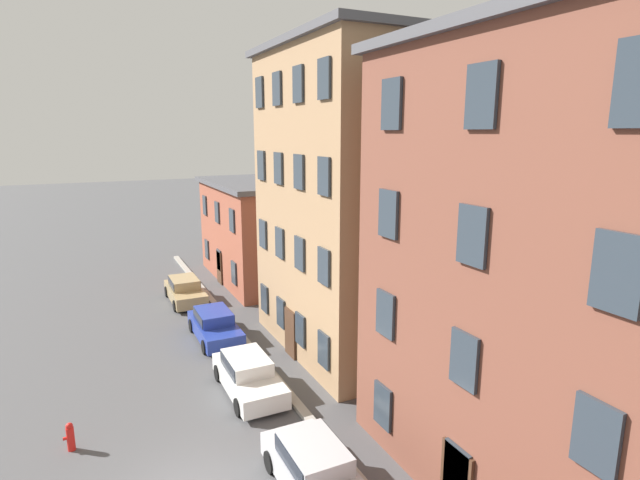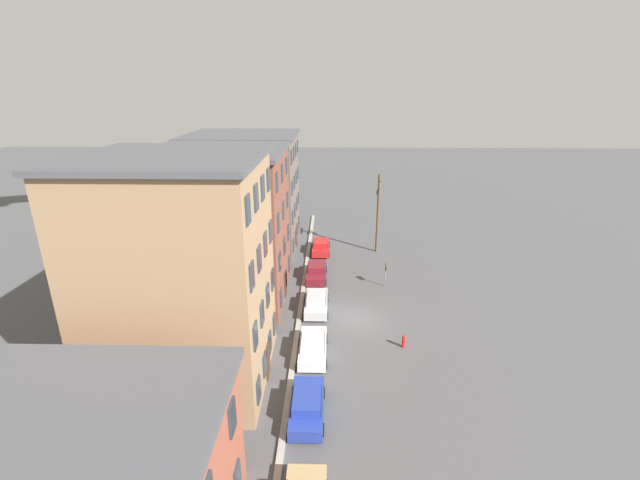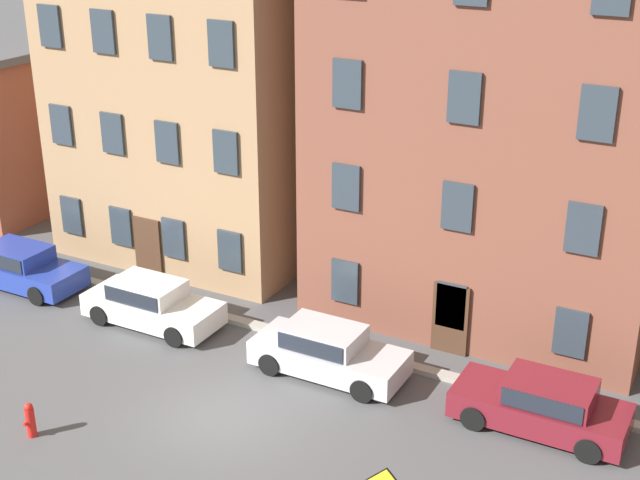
{
  "view_description": "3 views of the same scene",
  "coord_description": "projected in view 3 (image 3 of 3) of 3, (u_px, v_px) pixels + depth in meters",
  "views": [
    {
      "loc": [
        12.55,
        -2.07,
        10.0
      ],
      "look_at": [
        -1.54,
        4.74,
        6.62
      ],
      "focal_mm": 28.0,
      "sensor_mm": 36.0,
      "label": 1
    },
    {
      "loc": [
        -29.51,
        2.15,
        17.19
      ],
      "look_at": [
        1.03,
        2.89,
        6.2
      ],
      "focal_mm": 24.0,
      "sensor_mm": 36.0,
      "label": 2
    },
    {
      "loc": [
        11.62,
        -16.25,
        13.29
      ],
      "look_at": [
        0.37,
        4.65,
        3.37
      ],
      "focal_mm": 50.0,
      "sensor_mm": 36.0,
      "label": 3
    }
  ],
  "objects": [
    {
      "name": "car_white",
      "position": [
        151.0,
        302.0,
        27.88
      ],
      "size": [
        4.4,
        1.92,
        1.43
      ],
      "color": "silver",
      "rests_on": "ground_plane"
    },
    {
      "name": "car_maroon",
      "position": [
        543.0,
        403.0,
        22.59
      ],
      "size": [
        4.4,
        1.92,
        1.43
      ],
      "color": "maroon",
      "rests_on": "ground_plane"
    },
    {
      "name": "car_blue",
      "position": [
        21.0,
        265.0,
        30.43
      ],
      "size": [
        4.4,
        1.92,
        1.43
      ],
      "color": "#233899",
      "rests_on": "ground_plane"
    },
    {
      "name": "ground_plane",
      "position": [
        224.0,
        415.0,
        23.41
      ],
      "size": [
        200.0,
        200.0,
        0.0
      ],
      "primitive_type": "plane",
      "color": "#4C4C4F"
    },
    {
      "name": "fire_hydrant",
      "position": [
        30.0,
        420.0,
        22.38
      ],
      "size": [
        0.24,
        0.34,
        0.96
      ],
      "color": "red",
      "rests_on": "ground_plane"
    },
    {
      "name": "kerb_strip",
      "position": [
        307.0,
        339.0,
        27.03
      ],
      "size": [
        56.0,
        0.36,
        0.16
      ],
      "primitive_type": "cube",
      "color": "#9E998E",
      "rests_on": "ground_plane"
    },
    {
      "name": "car_silver",
      "position": [
        327.0,
        350.0,
        25.11
      ],
      "size": [
        4.4,
        1.92,
        1.43
      ],
      "color": "#B7B7BC",
      "rests_on": "ground_plane"
    },
    {
      "name": "apartment_far",
      "position": [
        518.0,
        106.0,
        28.31
      ],
      "size": [
        10.89,
        10.9,
        12.61
      ],
      "color": "brown",
      "rests_on": "ground_plane"
    },
    {
      "name": "apartment_midblock",
      "position": [
        218.0,
        57.0,
        32.51
      ],
      "size": [
        9.64,
        9.84,
        13.82
      ],
      "color": "#9E7A56",
      "rests_on": "ground_plane"
    },
    {
      "name": "apartment_corner",
      "position": [
        8.0,
        105.0,
        40.31
      ],
      "size": [
        10.99,
        12.25,
        6.8
      ],
      "color": "brown",
      "rests_on": "ground_plane"
    }
  ]
}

